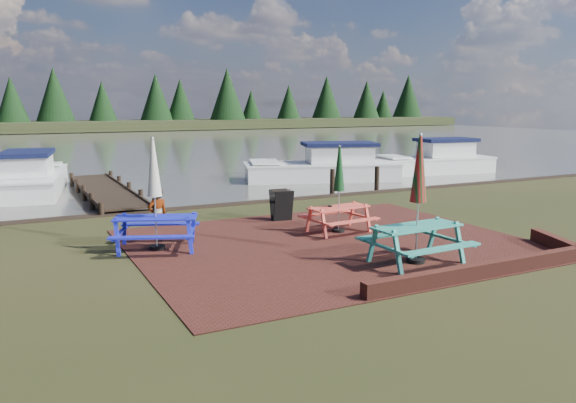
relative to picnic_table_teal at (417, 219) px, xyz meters
The scene contains 14 objects.
ground 1.71m from the picnic_table_teal, 121.32° to the left, with size 120.00×120.00×0.00m, color black.
paving 2.52m from the picnic_table_teal, 108.51° to the left, with size 9.00×7.50×0.02m, color #3C1A13.
brick_wall 2.00m from the picnic_table_teal, 40.38° to the right, with size 6.21×1.79×0.30m.
water 38.24m from the picnic_table_teal, 91.12° to the left, with size 120.00×60.00×0.02m, color #44413A.
far_treeline 67.27m from the picnic_table_teal, 90.63° to the left, with size 120.00×10.00×8.10m.
picnic_table_teal is the anchor object (origin of this frame).
picnic_table_red 3.15m from the picnic_table_teal, 88.83° to the left, with size 1.73×1.57×2.22m.
picnic_table_blue 5.74m from the picnic_table_teal, 142.31° to the left, with size 2.29×2.18×2.52m.
chalkboard 5.15m from the picnic_table_teal, 96.94° to the left, with size 0.57×0.57×0.89m.
jetty 13.23m from the picnic_table_teal, 108.76° to the left, with size 1.76×9.08×1.00m.
boat_jetty 16.43m from the picnic_table_teal, 113.84° to the left, with size 3.24×6.73×1.87m.
boat_near 14.31m from the picnic_table_teal, 67.15° to the left, with size 7.42×4.54×1.90m.
boat_far 17.65m from the picnic_table_teal, 47.49° to the left, with size 6.37×2.94×1.92m.
person 8.16m from the picnic_table_teal, 116.04° to the left, with size 0.60×0.40×1.65m, color gray.
Camera 1 is at (-6.70, -10.10, 3.27)m, focal length 35.00 mm.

